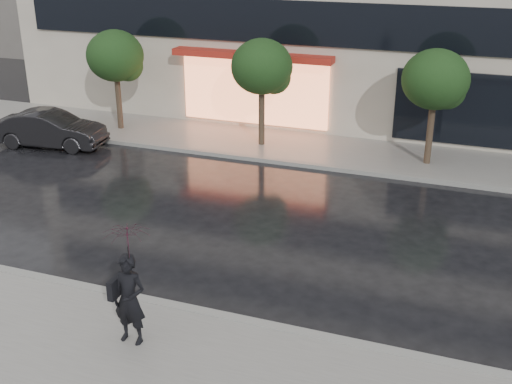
% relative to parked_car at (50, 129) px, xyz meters
% --- Properties ---
extents(ground, '(120.00, 120.00, 0.00)m').
position_rel_parked_car_xyz_m(ground, '(10.34, -7.35, -0.67)').
color(ground, black).
rests_on(ground, ground).
extents(sidewalk_near, '(60.00, 4.50, 0.12)m').
position_rel_parked_car_xyz_m(sidewalk_near, '(10.34, -10.60, -0.61)').
color(sidewalk_near, slate).
rests_on(sidewalk_near, ground).
extents(sidewalk_far, '(60.00, 3.50, 0.12)m').
position_rel_parked_car_xyz_m(sidewalk_far, '(10.34, 2.90, -0.61)').
color(sidewalk_far, slate).
rests_on(sidewalk_far, ground).
extents(curb_near, '(60.00, 0.25, 0.14)m').
position_rel_parked_car_xyz_m(curb_near, '(10.34, -8.35, -0.60)').
color(curb_near, gray).
rests_on(curb_near, ground).
extents(curb_far, '(60.00, 0.25, 0.14)m').
position_rel_parked_car_xyz_m(curb_far, '(10.34, 1.15, -0.60)').
color(curb_far, gray).
rests_on(curb_far, ground).
extents(tree_far_west, '(2.20, 2.20, 3.99)m').
position_rel_parked_car_xyz_m(tree_far_west, '(1.40, 2.68, 2.25)').
color(tree_far_west, '#33261C').
rests_on(tree_far_west, ground).
extents(tree_mid_west, '(2.20, 2.20, 3.99)m').
position_rel_parked_car_xyz_m(tree_mid_west, '(7.40, 2.68, 2.25)').
color(tree_mid_west, '#33261C').
rests_on(tree_mid_west, ground).
extents(tree_mid_east, '(2.20, 2.20, 3.99)m').
position_rel_parked_car_xyz_m(tree_mid_east, '(13.40, 2.68, 2.25)').
color(tree_mid_east, '#33261C').
rests_on(tree_mid_east, ground).
extents(parked_car, '(4.22, 1.95, 1.34)m').
position_rel_parked_car_xyz_m(parked_car, '(0.00, 0.00, 0.00)').
color(parked_car, black).
rests_on(parked_car, ground).
extents(pedestrian_with_umbrella, '(0.88, 0.90, 2.47)m').
position_rel_parked_car_xyz_m(pedestrian_with_umbrella, '(9.18, -9.76, 0.97)').
color(pedestrian_with_umbrella, black).
rests_on(pedestrian_with_umbrella, sidewalk_near).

